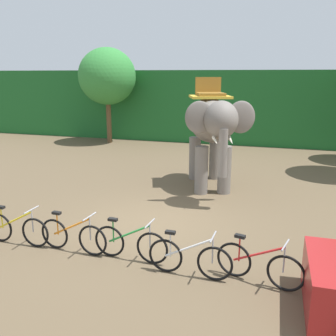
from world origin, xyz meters
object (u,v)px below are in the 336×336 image
object	(u,v)px
tree_right	(107,77)
bike_yellow	(17,229)
elephant	(211,126)
bike_red	(259,265)
bike_white	(189,258)
bike_green	(130,243)
bike_orange	(73,236)

from	to	relation	value
tree_right	bike_yellow	world-z (taller)	tree_right
elephant	bike_red	size ratio (longest dim) A/B	2.53
bike_yellow	bike_red	size ratio (longest dim) A/B	1.02
bike_white	bike_red	xyz separation A→B (m)	(1.32, 0.13, 0.00)
bike_white	bike_green	bearing A→B (deg)	168.63
tree_right	bike_white	size ratio (longest dim) A/B	3.12
elephant	bike_yellow	distance (m)	6.90
bike_red	bike_orange	bearing A→B (deg)	178.21
bike_white	bike_red	world-z (taller)	same
bike_white	bike_yellow	bearing A→B (deg)	177.00
bike_orange	bike_green	size ratio (longest dim) A/B	1.00
tree_right	bike_white	distance (m)	15.60
bike_green	bike_white	bearing A→B (deg)	-11.37
bike_green	bike_white	world-z (taller)	same
elephant	tree_right	bearing A→B (deg)	135.42
tree_right	bike_white	xyz separation A→B (m)	(7.92, -13.01, -3.36)
tree_right	bike_yellow	distance (m)	13.74
bike_orange	bike_white	world-z (taller)	same
bike_orange	bike_red	distance (m)	4.05
tree_right	elephant	bearing A→B (deg)	-44.58
bike_red	bike_yellow	bearing A→B (deg)	179.06
elephant	bike_green	world-z (taller)	elephant
bike_red	tree_right	bearing A→B (deg)	125.64
tree_right	bike_green	size ratio (longest dim) A/B	3.12
tree_right	bike_red	size ratio (longest dim) A/B	3.19
bike_orange	elephant	bearing A→B (deg)	69.99
bike_orange	bike_white	xyz separation A→B (m)	(2.73, -0.26, 0.00)
elephant	bike_yellow	size ratio (longest dim) A/B	2.47
elephant	bike_yellow	xyz separation A→B (m)	(-3.51, -5.66, -1.82)
elephant	bike_red	distance (m)	6.35
bike_red	bike_white	bearing A→B (deg)	-174.41
bike_yellow	bike_orange	size ratio (longest dim) A/B	1.00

